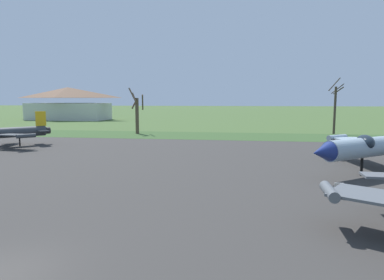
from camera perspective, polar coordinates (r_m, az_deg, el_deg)
asphalt_apron at (r=27.74m, az=-9.76°, el=-6.23°), size 98.47×51.12×0.05m
grass_verge_strip at (r=58.17m, az=-0.02°, el=0.74°), size 158.47×12.00×0.06m
info_placard_front_right at (r=23.64m, az=23.43°, el=-7.49°), size 0.55×0.23×1.03m
bare_tree_far_left at (r=61.75m, az=-9.26°, el=4.61°), size 2.90×2.88×8.29m
bare_tree_left_of_center at (r=65.56m, az=22.95°, el=5.06°), size 2.58×1.74×10.11m
visitor_building at (r=109.81m, az=-20.09°, el=5.76°), size 24.90×11.71×9.82m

